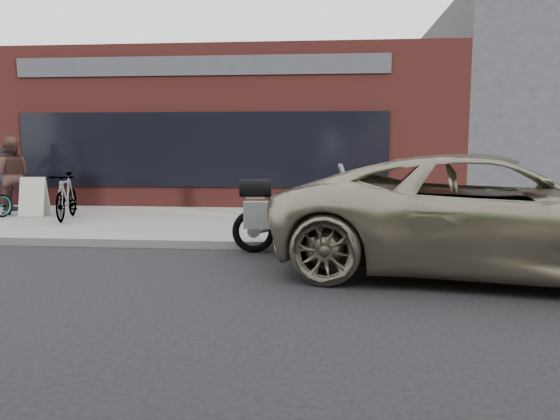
{
  "coord_description": "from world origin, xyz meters",
  "views": [
    {
      "loc": [
        1.51,
        -5.44,
        1.92
      ],
      "look_at": [
        0.72,
        3.02,
        0.85
      ],
      "focal_mm": 35.0,
      "sensor_mm": 36.0,
      "label": 1
    }
  ],
  "objects_px": {
    "motorcycle": "(293,215)",
    "minivan": "(493,215)",
    "bicycle_rear": "(66,196)",
    "cafe_patron_right": "(8,177)",
    "cafe_patron_left": "(11,176)",
    "sandwich_sign": "(34,196)"
  },
  "relations": [
    {
      "from": "motorcycle",
      "to": "minivan",
      "type": "distance_m",
      "value": 3.23
    },
    {
      "from": "motorcycle",
      "to": "bicycle_rear",
      "type": "relative_size",
      "value": 1.37
    },
    {
      "from": "cafe_patron_right",
      "to": "cafe_patron_left",
      "type": "bearing_deg",
      "value": 149.81
    },
    {
      "from": "cafe_patron_right",
      "to": "motorcycle",
      "type": "bearing_deg",
      "value": 176.28
    },
    {
      "from": "bicycle_rear",
      "to": "cafe_patron_right",
      "type": "relative_size",
      "value": 1.03
    },
    {
      "from": "minivan",
      "to": "cafe_patron_left",
      "type": "relative_size",
      "value": 3.32
    },
    {
      "from": "bicycle_rear",
      "to": "cafe_patron_right",
      "type": "distance_m",
      "value": 2.61
    },
    {
      "from": "sandwich_sign",
      "to": "cafe_patron_right",
      "type": "bearing_deg",
      "value": 135.83
    },
    {
      "from": "bicycle_rear",
      "to": "cafe_patron_right",
      "type": "bearing_deg",
      "value": 135.46
    },
    {
      "from": "motorcycle",
      "to": "bicycle_rear",
      "type": "xyz_separation_m",
      "value": [
        -5.35,
        2.52,
        0.02
      ]
    },
    {
      "from": "sandwich_sign",
      "to": "minivan",
      "type": "bearing_deg",
      "value": -32.45
    },
    {
      "from": "minivan",
      "to": "cafe_patron_left",
      "type": "xyz_separation_m",
      "value": [
        -10.09,
        4.53,
        0.22
      ]
    },
    {
      "from": "motorcycle",
      "to": "sandwich_sign",
      "type": "distance_m",
      "value": 7.1
    },
    {
      "from": "bicycle_rear",
      "to": "sandwich_sign",
      "type": "distance_m",
      "value": 1.19
    },
    {
      "from": "motorcycle",
      "to": "minivan",
      "type": "relative_size",
      "value": 0.39
    },
    {
      "from": "motorcycle",
      "to": "bicycle_rear",
      "type": "distance_m",
      "value": 5.92
    },
    {
      "from": "motorcycle",
      "to": "cafe_patron_left",
      "type": "xyz_separation_m",
      "value": [
        -7.12,
        3.27,
        0.43
      ]
    },
    {
      "from": "motorcycle",
      "to": "minivan",
      "type": "xyz_separation_m",
      "value": [
        2.97,
        -1.26,
        0.2
      ]
    },
    {
      "from": "cafe_patron_right",
      "to": "bicycle_rear",
      "type": "bearing_deg",
      "value": 171.98
    },
    {
      "from": "bicycle_rear",
      "to": "cafe_patron_left",
      "type": "bearing_deg",
      "value": 143.93
    },
    {
      "from": "minivan",
      "to": "sandwich_sign",
      "type": "relative_size",
      "value": 6.73
    },
    {
      "from": "motorcycle",
      "to": "cafe_patron_left",
      "type": "relative_size",
      "value": 1.29
    }
  ]
}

